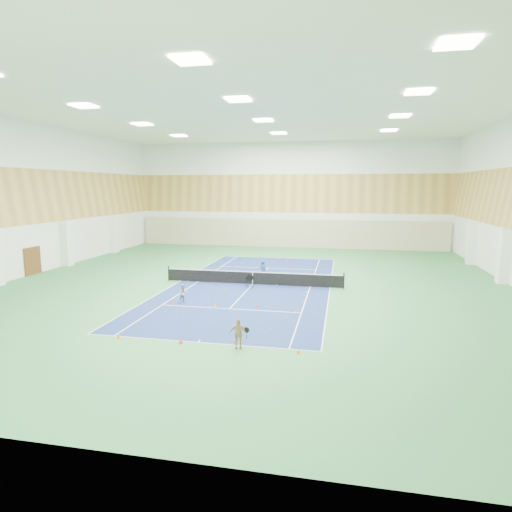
# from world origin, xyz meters

# --- Properties ---
(ground) EXTENTS (40.00, 40.00, 0.00)m
(ground) POSITION_xyz_m (0.00, 0.00, 0.00)
(ground) COLOR #327540
(ground) RESTS_ON ground
(room_shell) EXTENTS (36.00, 40.00, 12.00)m
(room_shell) POSITION_xyz_m (0.00, 0.00, 6.00)
(room_shell) COLOR white
(room_shell) RESTS_ON ground
(wood_cladding) EXTENTS (36.00, 40.00, 8.00)m
(wood_cladding) POSITION_xyz_m (0.00, 0.00, 8.00)
(wood_cladding) COLOR tan
(wood_cladding) RESTS_ON room_shell
(ceiling_light_grid) EXTENTS (21.40, 25.40, 0.06)m
(ceiling_light_grid) POSITION_xyz_m (0.00, 0.00, 11.92)
(ceiling_light_grid) COLOR white
(ceiling_light_grid) RESTS_ON room_shell
(court_surface) EXTENTS (10.97, 23.77, 0.01)m
(court_surface) POSITION_xyz_m (0.00, 0.00, 0.01)
(court_surface) COLOR navy
(court_surface) RESTS_ON ground
(tennis_balls_scatter) EXTENTS (10.57, 22.77, 0.07)m
(tennis_balls_scatter) POSITION_xyz_m (0.00, 0.00, 0.05)
(tennis_balls_scatter) COLOR #C2D724
(tennis_balls_scatter) RESTS_ON ground
(tennis_net) EXTENTS (12.80, 0.10, 1.10)m
(tennis_net) POSITION_xyz_m (0.00, 0.00, 0.55)
(tennis_net) COLOR black
(tennis_net) RESTS_ON ground
(back_curtain) EXTENTS (35.40, 0.16, 3.20)m
(back_curtain) POSITION_xyz_m (0.00, 19.75, 1.60)
(back_curtain) COLOR #C6B793
(back_curtain) RESTS_ON ground
(door_left_b) EXTENTS (0.08, 1.80, 2.20)m
(door_left_b) POSITION_xyz_m (-17.92, 0.00, 1.10)
(door_left_b) COLOR #593319
(door_left_b) RESTS_ON ground
(coach) EXTENTS (0.67, 0.55, 1.60)m
(coach) POSITION_xyz_m (0.56, 1.01, 0.80)
(coach) COLOR navy
(coach) RESTS_ON ground
(child_court) EXTENTS (0.70, 0.70, 1.15)m
(child_court) POSITION_xyz_m (-3.07, -5.67, 0.57)
(child_court) COLOR gray
(child_court) RESTS_ON ground
(child_apron) EXTENTS (0.81, 0.46, 1.31)m
(child_apron) POSITION_xyz_m (1.93, -12.15, 0.65)
(child_apron) COLOR tan
(child_apron) RESTS_ON ground
(ball_cart) EXTENTS (0.48, 0.48, 0.83)m
(ball_cart) POSITION_xyz_m (-0.00, -1.01, 0.42)
(ball_cart) COLOR black
(ball_cart) RESTS_ON ground
(cone_svc_a) EXTENTS (0.22, 0.22, 0.24)m
(cone_svc_a) POSITION_xyz_m (-3.54, -6.20, 0.12)
(cone_svc_a) COLOR #DC470B
(cone_svc_a) RESTS_ON ground
(cone_svc_b) EXTENTS (0.18, 0.18, 0.20)m
(cone_svc_b) POSITION_xyz_m (-0.81, -5.97, 0.10)
(cone_svc_b) COLOR #FB420D
(cone_svc_b) RESTS_ON ground
(cone_svc_c) EXTENTS (0.18, 0.18, 0.20)m
(cone_svc_c) POSITION_xyz_m (1.55, -5.96, 0.10)
(cone_svc_c) COLOR red
(cone_svc_c) RESTS_ON ground
(cone_svc_d) EXTENTS (0.19, 0.19, 0.21)m
(cone_svc_d) POSITION_xyz_m (3.82, -6.15, 0.10)
(cone_svc_d) COLOR orange
(cone_svc_d) RESTS_ON ground
(cone_base_a) EXTENTS (0.20, 0.20, 0.21)m
(cone_base_a) POSITION_xyz_m (-3.76, -12.08, 0.11)
(cone_base_a) COLOR #FF4D0D
(cone_base_a) RESTS_ON ground
(cone_base_b) EXTENTS (0.22, 0.22, 0.24)m
(cone_base_b) POSITION_xyz_m (-0.70, -12.15, 0.12)
(cone_base_b) COLOR #E1540B
(cone_base_b) RESTS_ON ground
(cone_base_c) EXTENTS (0.18, 0.18, 0.20)m
(cone_base_c) POSITION_xyz_m (1.63, -11.65, 0.10)
(cone_base_c) COLOR #E75D0C
(cone_base_c) RESTS_ON ground
(cone_base_d) EXTENTS (0.17, 0.17, 0.19)m
(cone_base_d) POSITION_xyz_m (4.55, -12.26, 0.09)
(cone_base_d) COLOR orange
(cone_base_d) RESTS_ON ground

